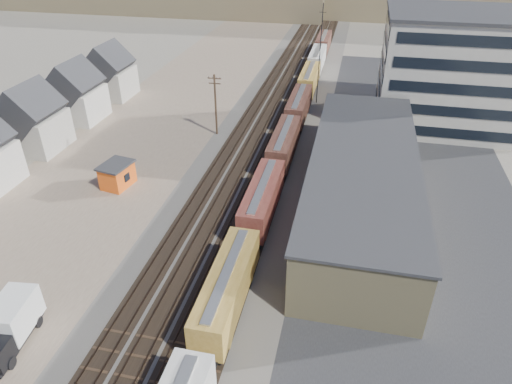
% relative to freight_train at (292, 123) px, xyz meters
% --- Properties ---
extents(ground, '(300.00, 300.00, 0.00)m').
position_rel_freight_train_xyz_m(ground, '(-3.80, -42.66, -2.79)').
color(ground, '#6B6356').
rests_on(ground, ground).
extents(ballast_bed, '(18.00, 200.00, 0.06)m').
position_rel_freight_train_xyz_m(ballast_bed, '(-3.80, 7.34, -2.76)').
color(ballast_bed, '#4C4742').
rests_on(ballast_bed, ground).
extents(dirt_yard, '(24.00, 180.00, 0.03)m').
position_rel_freight_train_xyz_m(dirt_yard, '(-23.80, -2.66, -2.78)').
color(dirt_yard, '#705C4D').
rests_on(dirt_yard, ground).
extents(asphalt_lot, '(26.00, 120.00, 0.04)m').
position_rel_freight_train_xyz_m(asphalt_lot, '(18.20, -7.66, -2.77)').
color(asphalt_lot, '#232326').
rests_on(asphalt_lot, ground).
extents(rail_tracks, '(11.40, 200.00, 0.24)m').
position_rel_freight_train_xyz_m(rail_tracks, '(-4.35, 7.34, -2.68)').
color(rail_tracks, black).
rests_on(rail_tracks, ground).
extents(freight_train, '(3.00, 119.74, 4.46)m').
position_rel_freight_train_xyz_m(freight_train, '(0.00, 0.00, 0.00)').
color(freight_train, black).
rests_on(freight_train, ground).
extents(warehouse, '(12.40, 40.40, 7.25)m').
position_rel_freight_train_xyz_m(warehouse, '(11.18, -17.66, 0.86)').
color(warehouse, tan).
rests_on(warehouse, ground).
extents(office_tower, '(22.60, 18.60, 18.45)m').
position_rel_freight_train_xyz_m(office_tower, '(24.15, 12.29, 6.47)').
color(office_tower, '#9E998E').
rests_on(office_tower, ground).
extents(utility_pole_north, '(2.20, 0.32, 10.00)m').
position_rel_freight_train_xyz_m(utility_pole_north, '(-12.30, -0.66, 2.50)').
color(utility_pole_north, '#382619').
rests_on(utility_pole_north, ground).
extents(radio_mast, '(1.20, 0.16, 18.00)m').
position_rel_freight_train_xyz_m(radio_mast, '(2.20, 17.34, 6.33)').
color(radio_mast, black).
rests_on(radio_mast, ground).
extents(townhouse_row, '(8.15, 68.16, 10.47)m').
position_rel_freight_train_xyz_m(townhouse_row, '(-37.80, -17.66, 1.54)').
color(townhouse_row, '#B7B2A8').
rests_on(townhouse_row, ground).
extents(box_truck, '(3.46, 7.36, 3.78)m').
position_rel_freight_train_xyz_m(box_truck, '(-16.90, -45.41, -0.87)').
color(box_truck, silver).
rests_on(box_truck, ground).
extents(maintenance_shed, '(4.16, 4.99, 3.28)m').
position_rel_freight_train_xyz_m(maintenance_shed, '(-20.37, -19.51, -1.12)').
color(maintenance_shed, '#EC5916').
rests_on(maintenance_shed, ground).
extents(parked_car_blue, '(6.43, 6.07, 1.69)m').
position_rel_freight_train_xyz_m(parked_car_blue, '(23.30, 12.65, -1.95)').
color(parked_car_blue, '#171F51').
rests_on(parked_car_blue, ground).
extents(parked_car_far, '(2.92, 4.53, 1.43)m').
position_rel_freight_train_xyz_m(parked_car_far, '(25.81, 13.46, -2.08)').
color(parked_car_far, silver).
rests_on(parked_car_far, ground).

